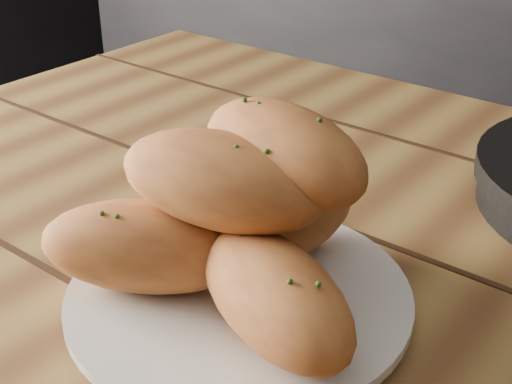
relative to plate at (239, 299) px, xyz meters
name	(u,v)px	position (x,y,z in m)	size (l,w,h in m)	color
plate	(239,299)	(0.00, 0.00, 0.00)	(0.25, 0.25, 0.02)	silver
bread_rolls	(239,219)	(0.00, 0.00, 0.07)	(0.27, 0.24, 0.14)	#CC7B38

